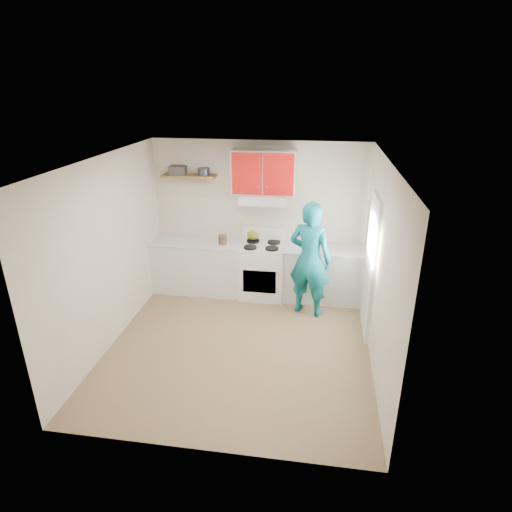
% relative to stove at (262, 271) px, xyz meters
% --- Properties ---
extents(floor, '(3.80, 3.80, 0.00)m').
position_rel_stove_xyz_m(floor, '(-0.10, -1.57, -0.46)').
color(floor, brown).
rests_on(floor, ground).
extents(ceiling, '(3.60, 3.80, 0.04)m').
position_rel_stove_xyz_m(ceiling, '(-0.10, -1.57, 2.14)').
color(ceiling, white).
rests_on(ceiling, floor).
extents(back_wall, '(3.60, 0.04, 2.60)m').
position_rel_stove_xyz_m(back_wall, '(-0.10, 0.32, 0.84)').
color(back_wall, beige).
rests_on(back_wall, floor).
extents(front_wall, '(3.60, 0.04, 2.60)m').
position_rel_stove_xyz_m(front_wall, '(-0.10, -3.47, 0.84)').
color(front_wall, beige).
rests_on(front_wall, floor).
extents(left_wall, '(0.04, 3.80, 2.60)m').
position_rel_stove_xyz_m(left_wall, '(-1.90, -1.57, 0.84)').
color(left_wall, beige).
rests_on(left_wall, floor).
extents(right_wall, '(0.04, 3.80, 2.60)m').
position_rel_stove_xyz_m(right_wall, '(1.70, -1.57, 0.84)').
color(right_wall, beige).
rests_on(right_wall, floor).
extents(door, '(0.05, 0.85, 2.05)m').
position_rel_stove_xyz_m(door, '(1.68, -0.88, 0.56)').
color(door, white).
rests_on(door, floor).
extents(door_glass, '(0.01, 0.55, 0.95)m').
position_rel_stove_xyz_m(door_glass, '(1.65, -0.88, 0.99)').
color(door_glass, white).
rests_on(door_glass, door).
extents(counter_left, '(1.52, 0.60, 0.90)m').
position_rel_stove_xyz_m(counter_left, '(-1.14, 0.02, -0.01)').
color(counter_left, silver).
rests_on(counter_left, floor).
extents(counter_right, '(1.32, 0.60, 0.90)m').
position_rel_stove_xyz_m(counter_right, '(1.04, 0.02, -0.01)').
color(counter_right, silver).
rests_on(counter_right, floor).
extents(stove, '(0.76, 0.65, 0.92)m').
position_rel_stove_xyz_m(stove, '(0.00, 0.00, 0.00)').
color(stove, white).
rests_on(stove, floor).
extents(range_hood, '(0.76, 0.44, 0.15)m').
position_rel_stove_xyz_m(range_hood, '(0.00, 0.10, 1.24)').
color(range_hood, silver).
rests_on(range_hood, back_wall).
extents(upper_cabinets, '(1.02, 0.33, 0.70)m').
position_rel_stove_xyz_m(upper_cabinets, '(0.00, 0.16, 1.66)').
color(upper_cabinets, '#AE110F').
rests_on(upper_cabinets, back_wall).
extents(shelf, '(0.90, 0.30, 0.04)m').
position_rel_stove_xyz_m(shelf, '(-1.25, 0.18, 1.56)').
color(shelf, brown).
rests_on(shelf, back_wall).
extents(books, '(0.29, 0.22, 0.14)m').
position_rel_stove_xyz_m(books, '(-1.44, 0.16, 1.65)').
color(books, '#3F373C').
rests_on(books, shelf).
extents(tin, '(0.20, 0.20, 0.12)m').
position_rel_stove_xyz_m(tin, '(-1.00, 0.18, 1.64)').
color(tin, '#333D4C').
rests_on(tin, shelf).
extents(kettle, '(0.26, 0.26, 0.18)m').
position_rel_stove_xyz_m(kettle, '(-0.19, 0.25, 0.55)').
color(kettle, olive).
rests_on(kettle, stove).
extents(crock, '(0.16, 0.16, 0.18)m').
position_rel_stove_xyz_m(crock, '(-0.67, -0.02, 0.53)').
color(crock, '#513723').
rests_on(crock, counter_left).
extents(cutting_board, '(0.37, 0.31, 0.02)m').
position_rel_stove_xyz_m(cutting_board, '(0.81, -0.07, 0.45)').
color(cutting_board, olive).
rests_on(cutting_board, counter_right).
extents(silicone_mat, '(0.28, 0.23, 0.01)m').
position_rel_stove_xyz_m(silicone_mat, '(1.47, 0.07, 0.44)').
color(silicone_mat, red).
rests_on(silicone_mat, counter_right).
extents(person, '(0.78, 0.64, 1.85)m').
position_rel_stove_xyz_m(person, '(0.81, -0.50, 0.46)').
color(person, '#0C6972').
rests_on(person, floor).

